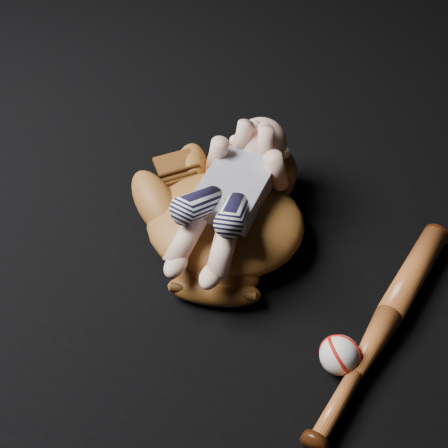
{
  "coord_description": "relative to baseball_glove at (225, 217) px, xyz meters",
  "views": [
    {
      "loc": [
        0.48,
        -0.53,
        0.87
      ],
      "look_at": [
        0.05,
        0.14,
        0.07
      ],
      "focal_mm": 50.0,
      "sensor_mm": 36.0,
      "label": 1
    }
  ],
  "objects": [
    {
      "name": "baseball_glove",
      "position": [
        0.0,
        0.0,
        0.0
      ],
      "size": [
        0.5,
        0.53,
        0.13
      ],
      "primitive_type": null,
      "rotation": [
        0.0,
        0.0,
        0.43
      ],
      "color": "brown",
      "rests_on": "ground"
    },
    {
      "name": "newborn_baby",
      "position": [
        0.01,
        0.0,
        0.06
      ],
      "size": [
        0.25,
        0.42,
        0.16
      ],
      "primitive_type": null,
      "rotation": [
        0.0,
        0.0,
        0.18
      ],
      "color": "#D7A48A",
      "rests_on": "baseball_glove"
    },
    {
      "name": "baseball_bat",
      "position": [
        0.33,
        -0.04,
        -0.04
      ],
      "size": [
        0.05,
        0.5,
        0.05
      ],
      "primitive_type": null,
      "rotation": [
        0.0,
        0.0,
        -0.01
      ],
      "color": "#A14C1F",
      "rests_on": "ground"
    },
    {
      "name": "baseball",
      "position": [
        0.3,
        -0.13,
        -0.03
      ],
      "size": [
        0.08,
        0.08,
        0.06
      ],
      "primitive_type": "sphere",
      "rotation": [
        0.0,
        0.0,
        -0.39
      ],
      "color": "silver",
      "rests_on": "ground"
    }
  ]
}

